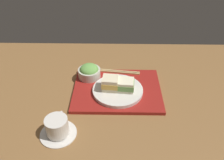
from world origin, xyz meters
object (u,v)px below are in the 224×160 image
at_px(sandwich_far, 110,83).
at_px(chopsticks_pair, 120,72).
at_px(coffee_cup, 57,127).
at_px(salad_bowl, 89,71).
at_px(sandwich_plate, 118,90).
at_px(sandwich_near, 126,85).

relative_size(sandwich_far, chopsticks_pair, 0.39).
distance_m(sandwich_far, coffee_cup, 0.29).
relative_size(salad_bowl, chopsticks_pair, 0.54).
distance_m(sandwich_plate, sandwich_far, 0.05).
height_order(sandwich_near, salad_bowl, salad_bowl).
distance_m(sandwich_near, coffee_cup, 0.34).
bearing_deg(salad_bowl, chopsticks_pair, -165.24).
distance_m(sandwich_plate, coffee_cup, 0.31).
bearing_deg(sandwich_plate, chopsticks_pair, -93.73).
bearing_deg(sandwich_far, chopsticks_pair, -106.66).
xyz_separation_m(sandwich_plate, chopsticks_pair, (-0.01, -0.15, -0.00)).
distance_m(sandwich_plate, sandwich_near, 0.05).
bearing_deg(sandwich_near, salad_bowl, -33.80).
height_order(sandwich_plate, sandwich_far, sandwich_far).
height_order(sandwich_near, chopsticks_pair, sandwich_near).
distance_m(sandwich_near, chopsticks_pair, 0.16).
relative_size(salad_bowl, coffee_cup, 0.76).
bearing_deg(sandwich_far, sandwich_near, 176.15).
bearing_deg(sandwich_plate, salad_bowl, -39.42).
height_order(chopsticks_pair, coffee_cup, coffee_cup).
height_order(sandwich_plate, coffee_cup, coffee_cup).
bearing_deg(salad_bowl, sandwich_plate, 140.58).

